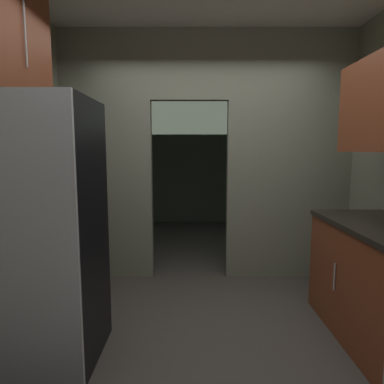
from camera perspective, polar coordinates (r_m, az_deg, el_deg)
ground at (r=2.84m, az=3.68°, el=-24.75°), size 20.00×20.00×0.00m
kitchen_partition at (r=3.87m, az=3.14°, el=7.31°), size 3.33×0.12×2.84m
adjoining_room_shell at (r=5.93m, az=1.53°, el=6.38°), size 3.33×3.10×2.84m
refrigerator at (r=2.57m, az=-25.25°, el=-6.48°), size 0.81×0.74×1.85m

